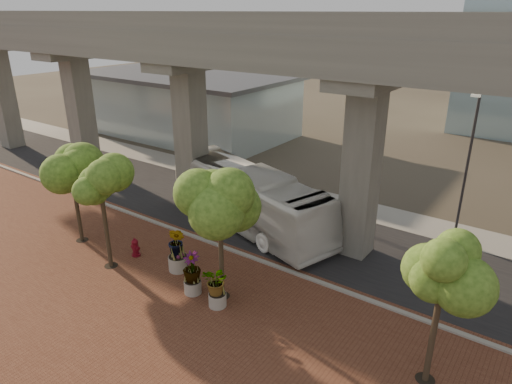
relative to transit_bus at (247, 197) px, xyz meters
The scene contains 18 objects.
ground 2.47m from the transit_bus, 56.19° to the right, with size 160.00×160.00×0.00m, color #3C352B.
brick_plaza 9.59m from the transit_bus, 84.41° to the right, with size 70.00×13.00×0.06m, color brown.
asphalt_road 2.13m from the transit_bus, 34.48° to the left, with size 90.00×8.00×0.04m, color black.
curb_strip 3.91m from the transit_bus, 74.77° to the right, with size 70.00×0.25×0.16m, color gray.
far_sidewalk 6.46m from the transit_bus, 81.49° to the left, with size 90.00×3.00×0.06m, color gray.
transit_viaduct 5.56m from the transit_bus, 34.48° to the left, with size 72.00×5.60×12.40m.
station_pavilion 24.09m from the transit_bus, 142.52° to the left, with size 23.00×13.00×6.30m.
transit_bus is the anchor object (origin of this frame).
fire_hydrant 7.35m from the transit_bus, 110.20° to the right, with size 0.52×0.47×1.05m.
planter_front 8.69m from the transit_bus, 62.31° to the right, with size 1.80×1.80×1.98m.
planter_right 7.96m from the transit_bus, 72.28° to the right, with size 1.99×1.99×2.13m.
planter_left 6.52m from the transit_bus, 86.32° to the right, with size 2.22×2.22×2.44m.
street_tree_far_west 10.12m from the transit_bus, 130.96° to the right, with size 3.73×3.73×5.91m.
street_tree_near_west 9.18m from the transit_bus, 108.31° to the right, with size 3.20×3.20×6.17m.
street_tree_near_east 8.36m from the transit_bus, 61.89° to the right, with size 3.94×3.94×6.28m.
street_tree_far_east 14.88m from the transit_bus, 27.28° to the right, with size 2.99×2.99×5.94m.
streetlamp_west 12.83m from the transit_bus, 151.22° to the left, with size 0.40×1.18×8.17m.
streetlamp_east 12.58m from the transit_bus, 23.67° to the left, with size 0.43×1.26×8.72m.
Camera 1 is at (14.53, -19.29, 12.50)m, focal length 32.00 mm.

